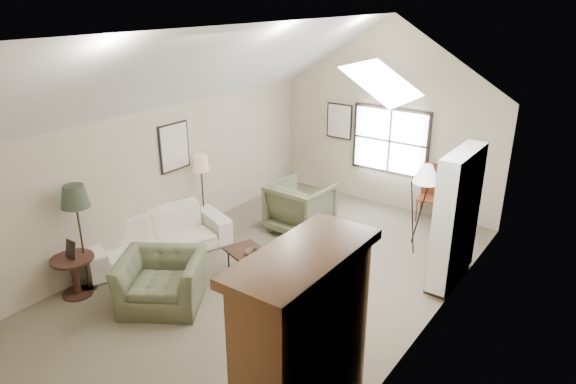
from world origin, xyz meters
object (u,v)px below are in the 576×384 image
Objects in this scene: armoire at (303,353)px; sofa at (156,235)px; armchair_near at (162,281)px; coffee_table at (252,268)px; side_chair at (430,194)px; armchair_far at (301,207)px; side_table at (75,276)px.

armoire is 4.82m from sofa.
armchair_near is 1.45m from coffee_table.
armoire reaches higher than sofa.
side_chair reaches higher than coffee_table.
armchair_near is at bearing -108.94° from sofa.
sofa is 2.34× the size of armchair_far.
coffee_table is at bearing -63.18° from sofa.
armchair_near is at bearing -118.30° from coffee_table.
armchair_near is 1.10× the size of armchair_far.
coffee_table is 4.21m from side_chair.
armchair_far is at bearing 102.48° from coffee_table.
armoire is 3.45× the size of side_table.
side_table reaches higher than coffee_table.
coffee_table is at bearing 138.43° from armoire.
side_table is 6.73m from side_chair.
side_table is (-1.28, -0.60, -0.07)m from armchair_near.
sofa is at bearing 58.04° from armchair_far.
sofa is at bearing 90.00° from side_table.
armchair_near is (1.28, -1.00, 0.02)m from sofa.
side_chair is at bearing 35.64° from armchair_near.
armoire reaches higher than coffee_table.
armchair_far reaches higher than sofa.
side_chair is at bearing -132.81° from armchair_far.
side_chair is (3.36, 5.83, 0.26)m from side_table.
armchair_near is at bearing 87.23° from armchair_far.
sofa is 1.62m from armchair_near.
armchair_far is at bearing 124.45° from armoire.
side_table is at bearing 176.44° from armoire.
side_table is at bearing -128.80° from side_chair.
side_chair is at bearing 70.47° from coffee_table.
side_chair reaches higher than side_table.
sofa is 2.14× the size of armchair_near.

